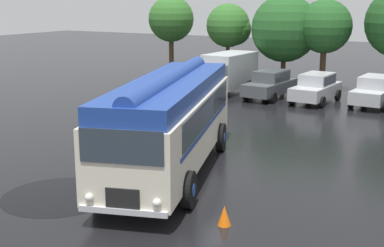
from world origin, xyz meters
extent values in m
plane|color=black|center=(0.00, 0.00, 0.00)|extent=(120.00, 120.00, 0.00)
cube|color=silver|center=(-0.35, -0.47, 1.60)|extent=(5.40, 10.29, 2.10)
cube|color=#1E3D93|center=(-0.35, -0.47, 2.93)|extent=(5.15, 10.04, 0.56)
cylinder|color=#1E3D93|center=(-0.35, -0.47, 3.19)|extent=(3.44, 9.24, 0.60)
cube|color=#2D3842|center=(0.76, 0.20, 2.17)|extent=(2.45, 7.64, 0.84)
cube|color=#2D3842|center=(-1.65, -0.56, 2.17)|extent=(2.45, 7.64, 0.84)
cube|color=#1E3D93|center=(0.79, 0.10, 1.63)|extent=(2.50, 7.83, 0.12)
cube|color=#1E3D93|center=(-1.61, -0.66, 1.63)|extent=(2.50, 7.83, 0.12)
cube|color=#2D3842|center=(1.16, -5.25, 2.27)|extent=(2.11, 0.70, 0.88)
cube|color=black|center=(1.16, -5.25, 0.90)|extent=(0.88, 0.33, 0.56)
cube|color=silver|center=(1.17, -5.27, 0.57)|extent=(2.29, 0.81, 0.16)
sphere|color=white|center=(2.02, -4.99, 0.87)|extent=(0.22, 0.22, 0.22)
sphere|color=white|center=(0.31, -5.54, 0.87)|extent=(0.22, 0.22, 0.22)
cylinder|color=black|center=(1.82, -3.03, 0.55)|extent=(0.60, 1.13, 1.10)
cylinder|color=#1E3D93|center=(1.82, -3.03, 0.55)|extent=(0.42, 0.46, 0.39)
cylinder|color=black|center=(-0.65, -3.82, 0.55)|extent=(0.60, 1.13, 1.10)
cylinder|color=#1E3D93|center=(-0.65, -3.82, 0.55)|extent=(0.42, 0.46, 0.39)
cylinder|color=black|center=(0.01, 2.69, 0.55)|extent=(0.60, 1.13, 1.10)
cylinder|color=#1E3D93|center=(0.01, 2.69, 0.55)|extent=(0.42, 0.46, 0.39)
cylinder|color=black|center=(-2.47, 1.90, 0.55)|extent=(0.60, 1.13, 1.10)
cylinder|color=#1E3D93|center=(-2.47, 1.90, 0.55)|extent=(0.42, 0.46, 0.39)
cube|color=#4C5156|center=(-2.44, 14.20, 0.67)|extent=(2.05, 4.33, 0.70)
cube|color=#4C5156|center=(-2.43, 14.35, 1.34)|extent=(1.68, 2.30, 0.64)
cube|color=#2D3842|center=(-1.67, 14.28, 1.34)|extent=(0.19, 1.93, 0.50)
cube|color=#2D3842|center=(-3.18, 14.41, 1.34)|extent=(0.19, 1.93, 0.50)
cylinder|color=black|center=(-1.67, 12.83, 0.32)|extent=(0.25, 0.65, 0.64)
cylinder|color=black|center=(-3.43, 12.98, 0.32)|extent=(0.25, 0.65, 0.64)
cylinder|color=black|center=(-1.45, 15.42, 0.32)|extent=(0.25, 0.65, 0.64)
cylinder|color=black|center=(-3.20, 15.57, 0.32)|extent=(0.25, 0.65, 0.64)
cube|color=#B7BABF|center=(0.33, 14.28, 0.67)|extent=(1.99, 4.31, 0.70)
cube|color=#B7BABF|center=(0.34, 14.43, 1.34)|extent=(1.65, 2.28, 0.64)
cube|color=#2D3842|center=(1.09, 14.38, 1.34)|extent=(0.16, 1.93, 0.50)
cube|color=#2D3842|center=(-0.42, 14.49, 1.34)|extent=(0.16, 1.93, 0.50)
cylinder|color=black|center=(1.11, 12.92, 0.32)|extent=(0.24, 0.65, 0.64)
cylinder|color=black|center=(-0.64, 13.05, 0.32)|extent=(0.24, 0.65, 0.64)
cylinder|color=black|center=(1.30, 15.52, 0.32)|extent=(0.24, 0.65, 0.64)
cylinder|color=black|center=(-0.46, 15.64, 0.32)|extent=(0.24, 0.65, 0.64)
cube|color=#B7BABF|center=(3.46, 14.87, 0.67)|extent=(1.97, 4.30, 0.70)
cube|color=#B7BABF|center=(3.47, 15.02, 1.34)|extent=(1.64, 2.28, 0.64)
cube|color=#2D3842|center=(2.72, 15.07, 1.34)|extent=(0.15, 1.93, 0.50)
cylinder|color=black|center=(4.26, 13.52, 0.32)|extent=(0.24, 0.65, 0.64)
cylinder|color=black|center=(2.50, 13.63, 0.32)|extent=(0.24, 0.65, 0.64)
cylinder|color=black|center=(2.67, 16.23, 0.32)|extent=(0.24, 0.65, 0.64)
cube|color=#B2B7BC|center=(-5.38, 14.83, 1.45)|extent=(2.23, 4.06, 2.10)
cube|color=gray|center=(-5.55, 11.94, 1.20)|extent=(2.00, 1.85, 1.60)
cube|color=#2D3842|center=(-5.60, 11.06, 1.48)|extent=(1.70, 0.13, 0.72)
cylinder|color=black|center=(-4.51, 11.94, 0.40)|extent=(0.29, 0.81, 0.80)
cylinder|color=black|center=(-6.58, 12.06, 0.40)|extent=(0.29, 0.81, 0.80)
cylinder|color=black|center=(-4.30, 15.50, 0.40)|extent=(0.29, 0.81, 0.80)
cylinder|color=black|center=(-6.37, 15.62, 0.40)|extent=(0.29, 0.81, 0.80)
cylinder|color=#4C3823|center=(-12.61, 19.60, 1.50)|extent=(0.37, 0.37, 3.01)
sphere|color=#336B28|center=(-12.61, 19.60, 4.29)|extent=(3.42, 3.42, 3.42)
sphere|color=#336B28|center=(-12.67, 19.78, 4.53)|extent=(2.39, 2.39, 2.39)
cylinder|color=#4C3823|center=(-7.45, 18.81, 1.42)|extent=(0.27, 0.27, 2.84)
sphere|color=#336B28|center=(-7.45, 18.81, 3.98)|extent=(3.04, 3.04, 3.04)
sphere|color=#336B28|center=(-6.96, 18.94, 3.73)|extent=(2.25, 2.25, 2.25)
cylinder|color=#4C3823|center=(-3.15, 18.38, 1.13)|extent=(0.32, 0.32, 2.26)
sphere|color=#235623|center=(-3.15, 18.38, 3.90)|extent=(4.39, 4.39, 4.39)
sphere|color=#235623|center=(-3.32, 18.70, 4.21)|extent=(2.72, 2.72, 2.72)
cylinder|color=#4C3823|center=(-0.50, 18.40, 1.42)|extent=(0.38, 0.38, 2.84)
sphere|color=#235623|center=(-0.50, 18.40, 4.11)|extent=(3.40, 3.40, 3.40)
sphere|color=#235623|center=(-0.60, 18.17, 3.97)|extent=(2.32, 2.32, 2.32)
cone|color=orange|center=(3.23, -3.60, 0.28)|extent=(0.36, 0.36, 0.55)
cylinder|color=black|center=(-2.09, -4.17, 0.00)|extent=(3.41, 3.41, 0.01)
camera|label=1|loc=(8.94, -15.48, 5.87)|focal=50.00mm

